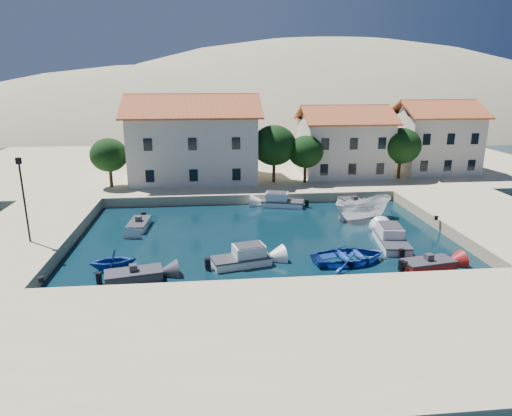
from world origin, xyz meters
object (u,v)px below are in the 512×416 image
(cabin_cruiser_south, at_px, (241,259))
(lamppost, at_px, (23,192))
(building_left, at_px, (194,137))
(building_right, at_px, (435,135))
(cabin_cruiser_east, at_px, (392,240))
(boat_east, at_px, (362,219))
(rowboat_south, at_px, (349,262))
(building_mid, at_px, (344,140))

(cabin_cruiser_south, bearing_deg, lamppost, 153.39)
(building_left, height_order, building_right, building_left)
(building_right, bearing_deg, cabin_cruiser_south, -135.71)
(building_left, distance_m, building_right, 30.07)
(cabin_cruiser_east, relative_size, boat_east, 0.90)
(rowboat_south, xyz_separation_m, cabin_cruiser_east, (4.20, 2.85, 0.48))
(building_mid, height_order, cabin_cruiser_south, building_mid)
(building_left, bearing_deg, building_mid, 3.18)
(lamppost, bearing_deg, building_left, 60.10)
(boat_east, bearing_deg, building_mid, -22.36)
(cabin_cruiser_south, xyz_separation_m, cabin_cruiser_east, (11.89, 2.65, 0.00))
(building_left, distance_m, cabin_cruiser_east, 26.71)
(building_left, height_order, lamppost, building_left)
(lamppost, relative_size, boat_east, 1.10)
(cabin_cruiser_east, bearing_deg, boat_east, 7.82)
(building_left, xyz_separation_m, building_mid, (18.00, 1.00, -0.71))
(rowboat_south, bearing_deg, lamppost, 72.03)
(boat_east, bearing_deg, building_left, 34.72)
(building_left, xyz_separation_m, rowboat_south, (11.47, -23.77, -5.94))
(building_mid, bearing_deg, building_left, -176.82)
(building_left, bearing_deg, boat_east, -41.78)
(cabin_cruiser_south, relative_size, boat_east, 0.77)
(building_mid, relative_size, cabin_cruiser_east, 2.05)
(building_left, xyz_separation_m, boat_east, (15.66, -13.99, -5.94))
(building_mid, bearing_deg, building_right, 4.76)
(building_mid, xyz_separation_m, lamppost, (-29.50, -21.00, -0.47))
(building_left, distance_m, cabin_cruiser_south, 24.49)
(building_left, bearing_deg, cabin_cruiser_east, -53.15)
(building_left, bearing_deg, rowboat_south, -64.23)
(lamppost, bearing_deg, building_mid, 35.45)
(cabin_cruiser_south, bearing_deg, building_left, 85.66)
(building_mid, distance_m, building_right, 12.04)
(building_left, xyz_separation_m, lamppost, (-11.50, -20.00, -1.18))
(lamppost, bearing_deg, boat_east, 12.47)
(cabin_cruiser_east, bearing_deg, building_left, 44.54)
(cabin_cruiser_south, height_order, boat_east, cabin_cruiser_south)
(building_left, distance_m, boat_east, 21.83)
(rowboat_south, bearing_deg, building_mid, -23.42)
(building_left, relative_size, cabin_cruiser_south, 3.36)
(building_right, relative_size, cabin_cruiser_south, 2.16)
(cabin_cruiser_south, height_order, cabin_cruiser_east, same)
(rowboat_south, bearing_deg, building_left, 17.11)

